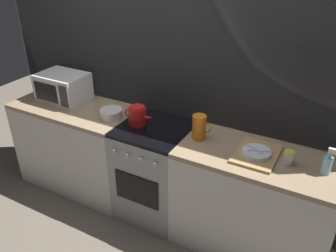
{
  "coord_description": "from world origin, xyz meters",
  "views": [
    {
      "loc": [
        1.35,
        -2.22,
        2.32
      ],
      "look_at": [
        0.13,
        0.0,
        0.95
      ],
      "focal_mm": 37.43,
      "sensor_mm": 36.0,
      "label": 1
    }
  ],
  "objects_px": {
    "stove_unit": "(155,171)",
    "mixing_bowl": "(111,114)",
    "microwave": "(63,87)",
    "spray_bottle": "(327,164)",
    "pitcher": "(199,127)",
    "kettle": "(137,116)",
    "spice_jar": "(289,158)",
    "dish_pile": "(257,153)"
  },
  "relations": [
    {
      "from": "stove_unit",
      "to": "mixing_bowl",
      "type": "relative_size",
      "value": 4.5
    },
    {
      "from": "microwave",
      "to": "spray_bottle",
      "type": "bearing_deg",
      "value": -1.51
    },
    {
      "from": "microwave",
      "to": "mixing_bowl",
      "type": "bearing_deg",
      "value": -7.86
    },
    {
      "from": "microwave",
      "to": "pitcher",
      "type": "xyz_separation_m",
      "value": [
        1.47,
        -0.04,
        -0.03
      ]
    },
    {
      "from": "kettle",
      "to": "spray_bottle",
      "type": "relative_size",
      "value": 1.4
    },
    {
      "from": "spray_bottle",
      "to": "microwave",
      "type": "bearing_deg",
      "value": 178.49
    },
    {
      "from": "spice_jar",
      "to": "microwave",
      "type": "bearing_deg",
      "value": 178.16
    },
    {
      "from": "spice_jar",
      "to": "stove_unit",
      "type": "bearing_deg",
      "value": 179.8
    },
    {
      "from": "stove_unit",
      "to": "microwave",
      "type": "bearing_deg",
      "value": 176.45
    },
    {
      "from": "microwave",
      "to": "spice_jar",
      "type": "height_order",
      "value": "microwave"
    },
    {
      "from": "kettle",
      "to": "microwave",
      "type": "bearing_deg",
      "value": 175.12
    },
    {
      "from": "dish_pile",
      "to": "mixing_bowl",
      "type": "bearing_deg",
      "value": -179.11
    },
    {
      "from": "pitcher",
      "to": "stove_unit",
      "type": "bearing_deg",
      "value": -176.86
    },
    {
      "from": "stove_unit",
      "to": "mixing_bowl",
      "type": "distance_m",
      "value": 0.65
    },
    {
      "from": "kettle",
      "to": "dish_pile",
      "type": "bearing_deg",
      "value": 0.57
    },
    {
      "from": "mixing_bowl",
      "to": "spray_bottle",
      "type": "relative_size",
      "value": 0.99
    },
    {
      "from": "mixing_bowl",
      "to": "spice_jar",
      "type": "relative_size",
      "value": 1.9
    },
    {
      "from": "dish_pile",
      "to": "spice_jar",
      "type": "distance_m",
      "value": 0.23
    },
    {
      "from": "microwave",
      "to": "kettle",
      "type": "relative_size",
      "value": 1.62
    },
    {
      "from": "mixing_bowl",
      "to": "dish_pile",
      "type": "relative_size",
      "value": 0.5
    },
    {
      "from": "spice_jar",
      "to": "pitcher",
      "type": "bearing_deg",
      "value": 177.88
    },
    {
      "from": "dish_pile",
      "to": "spice_jar",
      "type": "xyz_separation_m",
      "value": [
        0.23,
        -0.0,
        0.03
      ]
    },
    {
      "from": "spray_bottle",
      "to": "pitcher",
      "type": "bearing_deg",
      "value": 178.78
    },
    {
      "from": "spice_jar",
      "to": "kettle",
      "type": "bearing_deg",
      "value": -179.66
    },
    {
      "from": "dish_pile",
      "to": "microwave",
      "type": "bearing_deg",
      "value": 178.02
    },
    {
      "from": "stove_unit",
      "to": "spice_jar",
      "type": "bearing_deg",
      "value": -0.2
    },
    {
      "from": "pitcher",
      "to": "dish_pile",
      "type": "distance_m",
      "value": 0.48
    },
    {
      "from": "stove_unit",
      "to": "spice_jar",
      "type": "relative_size",
      "value": 8.57
    },
    {
      "from": "kettle",
      "to": "spice_jar",
      "type": "height_order",
      "value": "kettle"
    },
    {
      "from": "pitcher",
      "to": "spice_jar",
      "type": "distance_m",
      "value": 0.7
    },
    {
      "from": "stove_unit",
      "to": "pitcher",
      "type": "distance_m",
      "value": 0.68
    },
    {
      "from": "spice_jar",
      "to": "spray_bottle",
      "type": "bearing_deg",
      "value": 1.34
    },
    {
      "from": "pitcher",
      "to": "spray_bottle",
      "type": "bearing_deg",
      "value": -1.22
    },
    {
      "from": "mixing_bowl",
      "to": "spray_bottle",
      "type": "xyz_separation_m",
      "value": [
        1.78,
        0.02,
        0.04
      ]
    },
    {
      "from": "mixing_bowl",
      "to": "dish_pile",
      "type": "bearing_deg",
      "value": 0.89
    },
    {
      "from": "microwave",
      "to": "spice_jar",
      "type": "bearing_deg",
      "value": -1.84
    },
    {
      "from": "pitcher",
      "to": "spice_jar",
      "type": "bearing_deg",
      "value": -2.12
    },
    {
      "from": "spray_bottle",
      "to": "mixing_bowl",
      "type": "bearing_deg",
      "value": -179.24
    },
    {
      "from": "stove_unit",
      "to": "mixing_bowl",
      "type": "bearing_deg",
      "value": -177.11
    },
    {
      "from": "mixing_bowl",
      "to": "spray_bottle",
      "type": "bearing_deg",
      "value": 0.76
    },
    {
      "from": "stove_unit",
      "to": "dish_pile",
      "type": "distance_m",
      "value": 1.0
    },
    {
      "from": "stove_unit",
      "to": "kettle",
      "type": "distance_m",
      "value": 0.55
    }
  ]
}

